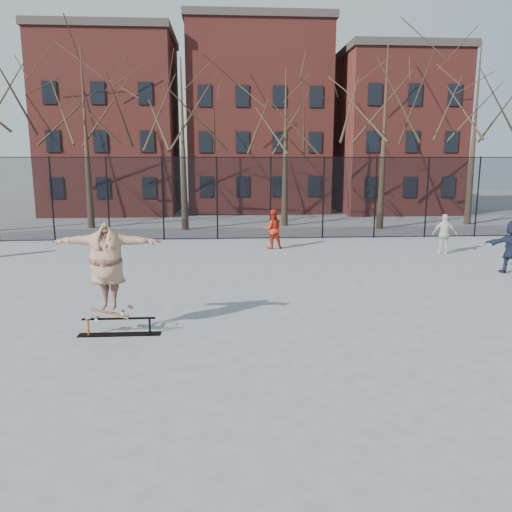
{
  "coord_description": "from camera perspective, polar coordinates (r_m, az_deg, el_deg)",
  "views": [
    {
      "loc": [
        -1.1,
        -11.24,
        3.9
      ],
      "look_at": [
        -0.26,
        1.5,
        1.4
      ],
      "focal_mm": 35.0,
      "sensor_mm": 36.0,
      "label": 1
    }
  ],
  "objects": [
    {
      "name": "rowhouses",
      "position": [
        37.35,
        -0.98,
        14.4
      ],
      "size": [
        29.0,
        7.0,
        13.0
      ],
      "color": "maroon",
      "rests_on": "ground"
    },
    {
      "name": "tree_row",
      "position": [
        28.62,
        -2.12,
        18.01
      ],
      "size": [
        33.66,
        7.46,
        10.67
      ],
      "color": "black",
      "rests_on": "ground"
    },
    {
      "name": "bystander_red",
      "position": [
        21.86,
        1.93,
        3.09
      ],
      "size": [
        0.9,
        0.74,
        1.72
      ],
      "primitive_type": "imported",
      "rotation": [
        0.0,
        0.0,
        3.25
      ],
      "color": "red",
      "rests_on": "ground"
    },
    {
      "name": "skateboard",
      "position": [
        11.66,
        -16.35,
        -6.53
      ],
      "size": [
        0.92,
        0.22,
        0.11
      ],
      "primitive_type": null,
      "color": "#925C3A",
      "rests_on": "skate_rail"
    },
    {
      "name": "skate_rail",
      "position": [
        11.72,
        -15.36,
        -7.94
      ],
      "size": [
        1.83,
        0.28,
        0.4
      ],
      "color": "black",
      "rests_on": "ground"
    },
    {
      "name": "bystander_white",
      "position": [
        22.08,
        20.74,
        2.37
      ],
      "size": [
        1.03,
        0.61,
        1.65
      ],
      "primitive_type": "imported",
      "rotation": [
        0.0,
        0.0,
        2.92
      ],
      "color": "silver",
      "rests_on": "ground"
    },
    {
      "name": "skater",
      "position": [
        11.4,
        -16.62,
        -1.63
      ],
      "size": [
        2.4,
        0.75,
        1.93
      ],
      "primitive_type": "imported",
      "rotation": [
        0.0,
        0.0,
        -0.04
      ],
      "color": "#60378A",
      "rests_on": "skateboard"
    },
    {
      "name": "ground",
      "position": [
        11.95,
        1.75,
        -7.95
      ],
      "size": [
        100.0,
        100.0,
        0.0
      ],
      "primitive_type": "plane",
      "color": "slate"
    },
    {
      "name": "fence",
      "position": [
        24.34,
        -1.19,
        6.74
      ],
      "size": [
        34.03,
        0.07,
        4.0
      ],
      "color": "black",
      "rests_on": "ground"
    }
  ]
}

